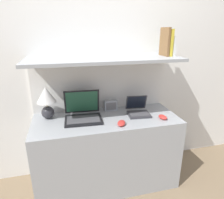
{
  "coord_description": "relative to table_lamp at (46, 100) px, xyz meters",
  "views": [
    {
      "loc": [
        -0.37,
        -1.44,
        1.55
      ],
      "look_at": [
        0.05,
        0.27,
        0.93
      ],
      "focal_mm": 32.0,
      "sensor_mm": 36.0,
      "label": 1
    }
  ],
  "objects": [
    {
      "name": "book_yellow",
      "position": [
        1.16,
        -0.08,
        0.5
      ],
      "size": [
        0.03,
        0.17,
        0.25
      ],
      "color": "gold",
      "rests_on": "shelf"
    },
    {
      "name": "computer_mouse",
      "position": [
        0.64,
        -0.31,
        -0.17
      ],
      "size": [
        0.11,
        0.13,
        0.04
      ],
      "color": "red",
      "rests_on": "desk"
    },
    {
      "name": "laptop_large",
      "position": [
        0.32,
        -0.09,
        -0.14
      ],
      "size": [
        0.36,
        0.32,
        0.26
      ],
      "color": "black",
      "rests_on": "desk"
    },
    {
      "name": "table_lamp",
      "position": [
        0.0,
        0.0,
        0.0
      ],
      "size": [
        0.18,
        0.18,
        0.31
      ],
      "color": "#2D2D33",
      "rests_on": "desk"
    },
    {
      "name": "book_brown",
      "position": [
        1.13,
        -0.08,
        0.51
      ],
      "size": [
        0.02,
        0.17,
        0.26
      ],
      "color": "brown",
      "rests_on": "shelf"
    },
    {
      "name": "shelf",
      "position": [
        0.54,
        -0.08,
        0.37
      ],
      "size": [
        1.39,
        0.49,
        0.03
      ],
      "color": "#999EA3",
      "rests_on": "back_riser"
    },
    {
      "name": "back_riser",
      "position": [
        0.54,
        0.15,
        -0.29
      ],
      "size": [
        1.39,
        0.04,
        1.29
      ],
      "color": "white",
      "rests_on": "ground_plane"
    },
    {
      "name": "laptop_small",
      "position": [
        0.88,
        -0.11,
        -0.15
      ],
      "size": [
        0.23,
        0.25,
        0.18
      ],
      "color": "#333338",
      "rests_on": "desk"
    },
    {
      "name": "router_box",
      "position": [
        0.63,
        0.04,
        -0.13
      ],
      "size": [
        0.13,
        0.05,
        0.11
      ],
      "color": "gray",
      "rests_on": "desk"
    },
    {
      "name": "book_white",
      "position": [
        1.2,
        -0.08,
        0.47
      ],
      "size": [
        0.03,
        0.17,
        0.18
      ],
      "color": "silver",
      "rests_on": "shelf"
    },
    {
      "name": "second_mouse",
      "position": [
        1.07,
        -0.28,
        -0.17
      ],
      "size": [
        0.08,
        0.11,
        0.04
      ],
      "color": "red",
      "rests_on": "desk"
    },
    {
      "name": "wall_back",
      "position": [
        0.54,
        0.19,
        0.27
      ],
      "size": [
        6.0,
        0.05,
        2.4
      ],
      "color": "white",
      "rests_on": "ground_plane"
    },
    {
      "name": "desk",
      "position": [
        0.54,
        -0.15,
        -0.56
      ],
      "size": [
        1.39,
        0.55,
        0.74
      ],
      "color": "#999EA3",
      "rests_on": "ground_plane"
    }
  ]
}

